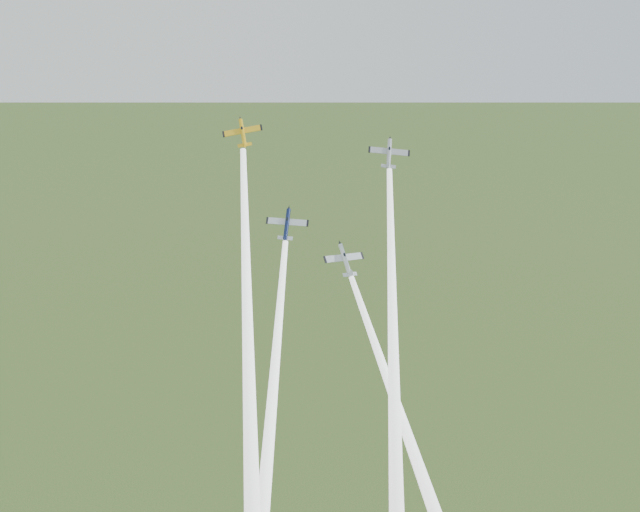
{
  "coord_description": "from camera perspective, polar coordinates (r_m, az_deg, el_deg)",
  "views": [
    {
      "loc": [
        -29.18,
        -128.6,
        133.99
      ],
      "look_at": [
        0.0,
        -6.0,
        92.0
      ],
      "focal_mm": 45.0,
      "sensor_mm": 36.0,
      "label": 1
    }
  ],
  "objects": [
    {
      "name": "smoke_trail_yellow",
      "position": [
        116.95,
        -5.11,
        -7.33
      ],
      "size": [
        9.54,
        48.89,
        53.87
      ],
      "primitive_type": null,
      "rotation": [
        -0.73,
        0.0,
        -0.14
      ],
      "color": "white"
    },
    {
      "name": "plane_silver_low",
      "position": [
        135.16,
        1.8,
        -0.29
      ],
      "size": [
        8.46,
        7.57,
        6.72
      ],
      "primitive_type": null,
      "rotation": [
        0.84,
        0.05,
        0.24
      ],
      "color": "silver"
    },
    {
      "name": "smoke_trail_silver_low",
      "position": [
        128.75,
        6.32,
        -12.76
      ],
      "size": [
        11.95,
        38.78,
        43.13
      ],
      "primitive_type": null,
      "rotation": [
        -0.73,
        0.0,
        0.24
      ],
      "color": "white"
    },
    {
      "name": "smoke_trail_navy",
      "position": [
        123.53,
        -3.58,
        -11.96
      ],
      "size": [
        16.0,
        41.56,
        47.15
      ],
      "primitive_type": null,
      "rotation": [
        -0.73,
        0.0,
        -0.32
      ],
      "color": "white"
    },
    {
      "name": "plane_silver_right",
      "position": [
        140.9,
        4.94,
        7.28
      ],
      "size": [
        8.85,
        7.23,
        6.74
      ],
      "primitive_type": null,
      "rotation": [
        0.84,
        0.09,
        -0.26
      ],
      "color": "#A8AEB6"
    },
    {
      "name": "smoke_trail_silver_right",
      "position": [
        125.54,
        5.26,
        -7.95
      ],
      "size": [
        15.02,
        48.18,
        54.01
      ],
      "primitive_type": null,
      "rotation": [
        -0.73,
        0.0,
        -0.26
      ],
      "color": "white"
    },
    {
      "name": "plane_yellow",
      "position": [
        132.98,
        -5.52,
        8.72
      ],
      "size": [
        6.8,
        6.11,
        6.53
      ],
      "primitive_type": null,
      "rotation": [
        0.84,
        -0.17,
        -0.14
      ],
      "color": "yellow"
    },
    {
      "name": "plane_navy",
      "position": [
        134.33,
        -2.37,
        2.28
      ],
      "size": [
        8.78,
        7.53,
        6.37
      ],
      "primitive_type": null,
      "rotation": [
        0.84,
        0.05,
        -0.32
      ],
      "color": "#0E183E"
    }
  ]
}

